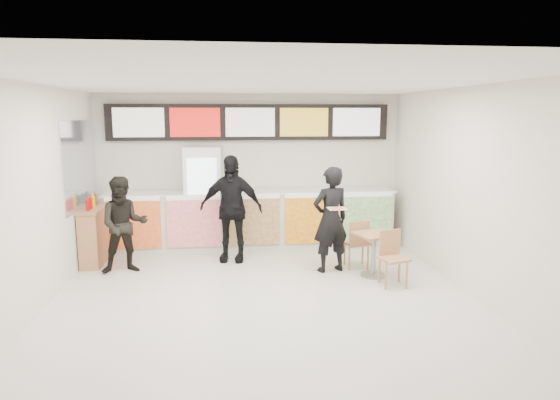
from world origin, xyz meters
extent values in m
plane|color=beige|center=(0.00, 0.00, 0.00)|extent=(7.00, 7.00, 0.00)
plane|color=white|center=(0.00, 0.00, 3.00)|extent=(7.00, 7.00, 0.00)
plane|color=silver|center=(0.00, 3.50, 1.50)|extent=(6.00, 0.00, 6.00)
plane|color=silver|center=(-3.00, 0.00, 1.50)|extent=(0.00, 7.00, 7.00)
plane|color=silver|center=(3.00, 0.00, 1.50)|extent=(0.00, 7.00, 7.00)
cube|color=silver|center=(0.00, 3.10, 0.55)|extent=(5.50, 0.70, 1.10)
cube|color=silver|center=(0.00, 3.10, 1.12)|extent=(5.56, 0.76, 0.04)
cube|color=red|center=(-2.20, 2.72, 0.61)|extent=(0.99, 0.02, 0.90)
cube|color=#EA3487|center=(-1.10, 2.72, 0.61)|extent=(0.99, 0.02, 0.90)
cube|color=brown|center=(0.00, 2.72, 0.61)|extent=(0.99, 0.02, 0.90)
cube|color=yellow|center=(1.10, 2.72, 0.61)|extent=(0.99, 0.02, 0.90)
cube|color=#238D28|center=(2.20, 2.72, 0.61)|extent=(0.99, 0.02, 0.90)
cube|color=black|center=(0.00, 3.42, 2.45)|extent=(5.50, 0.12, 0.70)
cube|color=white|center=(-2.12, 3.35, 2.45)|extent=(0.95, 0.02, 0.55)
cube|color=red|center=(-1.06, 3.35, 2.45)|extent=(0.95, 0.02, 0.55)
cube|color=silver|center=(0.00, 3.35, 2.45)|extent=(0.95, 0.02, 0.55)
cube|color=gold|center=(1.06, 3.35, 2.45)|extent=(0.95, 0.02, 0.55)
cube|color=white|center=(2.12, 3.35, 2.45)|extent=(0.95, 0.02, 0.55)
cube|color=white|center=(-0.93, 3.12, 1.00)|extent=(0.70, 0.65, 2.00)
cube|color=white|center=(-0.93, 2.78, 1.05)|extent=(0.54, 0.02, 1.50)
cylinder|color=green|center=(-1.14, 2.82, 0.45)|extent=(0.07, 0.07, 0.22)
cylinder|color=#FB4B15|center=(-1.00, 2.82, 0.45)|extent=(0.07, 0.07, 0.22)
cylinder|color=red|center=(-0.86, 2.82, 0.45)|extent=(0.07, 0.07, 0.22)
cylinder|color=blue|center=(-0.72, 2.82, 0.45)|extent=(0.07, 0.07, 0.22)
cylinder|color=#FB4B15|center=(-1.14, 2.82, 0.83)|extent=(0.07, 0.07, 0.22)
cylinder|color=red|center=(-1.00, 2.82, 0.83)|extent=(0.07, 0.07, 0.22)
cylinder|color=blue|center=(-0.86, 2.82, 0.83)|extent=(0.07, 0.07, 0.22)
cylinder|color=green|center=(-0.72, 2.82, 0.83)|extent=(0.07, 0.07, 0.22)
cylinder|color=red|center=(-1.14, 2.82, 1.21)|extent=(0.07, 0.07, 0.22)
cylinder|color=blue|center=(-1.00, 2.82, 1.21)|extent=(0.07, 0.07, 0.22)
cylinder|color=green|center=(-0.86, 2.82, 1.21)|extent=(0.07, 0.07, 0.22)
cylinder|color=#FB4B15|center=(-0.72, 2.82, 1.21)|extent=(0.07, 0.07, 0.22)
cylinder|color=blue|center=(-1.14, 2.82, 1.59)|extent=(0.07, 0.07, 0.22)
cylinder|color=green|center=(-1.00, 2.82, 1.59)|extent=(0.07, 0.07, 0.22)
cylinder|color=#FB4B15|center=(-0.86, 2.82, 1.59)|extent=(0.07, 0.07, 0.22)
cylinder|color=red|center=(-0.72, 2.82, 1.59)|extent=(0.07, 0.07, 0.22)
cube|color=#B2B7BF|center=(-2.99, 2.45, 1.75)|extent=(0.01, 2.00, 1.50)
imported|color=black|center=(1.21, 1.47, 0.88)|extent=(0.74, 0.59, 1.76)
imported|color=black|center=(-2.19, 1.81, 0.80)|extent=(0.88, 0.75, 1.61)
imported|color=black|center=(-0.42, 2.29, 0.95)|extent=(1.19, 0.69, 1.90)
cube|color=beige|center=(1.21, 1.02, 1.15)|extent=(0.28, 0.28, 0.01)
cone|color=#CC7233|center=(1.21, 1.02, 1.16)|extent=(0.36, 0.36, 0.02)
cube|color=tan|center=(1.85, 1.12, 0.69)|extent=(0.71, 0.71, 0.04)
cylinder|color=gray|center=(1.85, 1.12, 0.34)|extent=(0.08, 0.08, 0.68)
cylinder|color=gray|center=(1.85, 1.12, 0.01)|extent=(0.42, 0.42, 0.03)
cube|color=tan|center=(2.00, 0.63, 0.43)|extent=(0.50, 0.50, 0.04)
cube|color=tan|center=(2.00, 0.81, 0.64)|extent=(0.37, 0.14, 0.40)
cube|color=tan|center=(1.70, 1.62, 0.43)|extent=(0.50, 0.50, 0.04)
cube|color=tan|center=(1.70, 1.44, 0.64)|extent=(0.37, 0.14, 0.40)
cube|color=tan|center=(-2.82, 2.34, 0.48)|extent=(0.32, 0.85, 0.96)
cube|color=tan|center=(-2.82, 2.34, 0.98)|extent=(0.36, 0.89, 0.04)
cylinder|color=red|center=(-2.82, 2.11, 1.09)|extent=(0.06, 0.06, 0.19)
cylinder|color=red|center=(-2.82, 2.29, 1.09)|extent=(0.06, 0.06, 0.19)
cylinder|color=yellow|center=(-2.82, 2.47, 1.09)|extent=(0.06, 0.06, 0.19)
cylinder|color=brown|center=(-2.82, 2.64, 1.09)|extent=(0.06, 0.06, 0.19)
camera|label=1|loc=(-0.56, -6.46, 2.59)|focal=32.00mm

